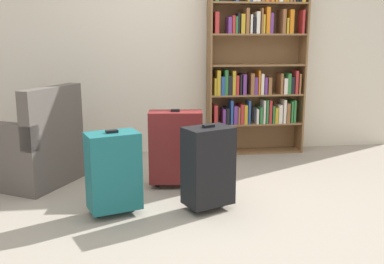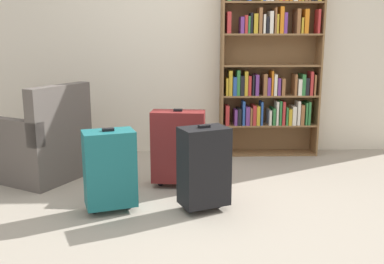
{
  "view_description": "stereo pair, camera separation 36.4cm",
  "coord_description": "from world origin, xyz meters",
  "px_view_note": "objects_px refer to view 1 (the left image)",
  "views": [
    {
      "loc": [
        -0.61,
        -3.17,
        1.34
      ],
      "look_at": [
        -0.14,
        0.36,
        0.55
      ],
      "focal_mm": 41.18,
      "sensor_mm": 36.0,
      "label": 1
    },
    {
      "loc": [
        -0.25,
        -3.2,
        1.34
      ],
      "look_at": [
        -0.14,
        0.36,
        0.55
      ],
      "focal_mm": 41.18,
      "sensor_mm": 36.0,
      "label": 2
    }
  ],
  "objects_px": {
    "armchair": "(33,150)",
    "suitcase_black": "(208,166)",
    "bookshelf": "(257,60)",
    "suitcase_dark_red": "(176,147)",
    "mug": "(102,176)",
    "suitcase_teal": "(113,171)"
  },
  "relations": [
    {
      "from": "mug",
      "to": "suitcase_black",
      "type": "xyz_separation_m",
      "value": [
        0.87,
        -0.81,
        0.3
      ]
    },
    {
      "from": "suitcase_dark_red",
      "to": "suitcase_black",
      "type": "relative_size",
      "value": 1.04
    },
    {
      "from": "bookshelf",
      "to": "suitcase_teal",
      "type": "distance_m",
      "value": 2.37
    },
    {
      "from": "mug",
      "to": "suitcase_black",
      "type": "distance_m",
      "value": 1.22
    },
    {
      "from": "bookshelf",
      "to": "suitcase_teal",
      "type": "xyz_separation_m",
      "value": [
        -1.55,
        -1.65,
        -0.72
      ]
    },
    {
      "from": "bookshelf",
      "to": "suitcase_dark_red",
      "type": "relative_size",
      "value": 2.83
    },
    {
      "from": "armchair",
      "to": "suitcase_teal",
      "type": "xyz_separation_m",
      "value": [
        0.76,
        -0.84,
        0.03
      ]
    },
    {
      "from": "mug",
      "to": "armchair",
      "type": "bearing_deg",
      "value": 177.53
    },
    {
      "from": "bookshelf",
      "to": "mug",
      "type": "distance_m",
      "value": 2.14
    },
    {
      "from": "bookshelf",
      "to": "suitcase_black",
      "type": "distance_m",
      "value": 1.98
    },
    {
      "from": "suitcase_black",
      "to": "mug",
      "type": "bearing_deg",
      "value": 136.95
    },
    {
      "from": "armchair",
      "to": "suitcase_dark_red",
      "type": "relative_size",
      "value": 1.35
    },
    {
      "from": "armchair",
      "to": "suitcase_black",
      "type": "height_order",
      "value": "armchair"
    },
    {
      "from": "suitcase_teal",
      "to": "bookshelf",
      "type": "bearing_deg",
      "value": 46.9
    },
    {
      "from": "suitcase_dark_red",
      "to": "suitcase_teal",
      "type": "relative_size",
      "value": 1.08
    },
    {
      "from": "armchair",
      "to": "suitcase_dark_red",
      "type": "distance_m",
      "value": 1.31
    },
    {
      "from": "bookshelf",
      "to": "suitcase_black",
      "type": "relative_size",
      "value": 2.95
    },
    {
      "from": "bookshelf",
      "to": "suitcase_teal",
      "type": "relative_size",
      "value": 3.05
    },
    {
      "from": "mug",
      "to": "suitcase_dark_red",
      "type": "distance_m",
      "value": 0.78
    },
    {
      "from": "mug",
      "to": "suitcase_dark_red",
      "type": "xyz_separation_m",
      "value": [
        0.67,
        -0.25,
        0.32
      ]
    },
    {
      "from": "armchair",
      "to": "suitcase_teal",
      "type": "relative_size",
      "value": 1.46
    },
    {
      "from": "bookshelf",
      "to": "suitcase_black",
      "type": "height_order",
      "value": "bookshelf"
    }
  ]
}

